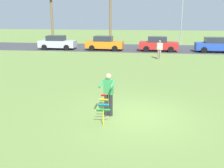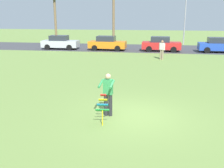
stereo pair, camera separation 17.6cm
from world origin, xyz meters
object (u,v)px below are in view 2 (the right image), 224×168
object	(u,v)px
kite_held	(103,106)
streetlight_pole	(185,14)
parked_car_red	(161,44)
parked_car_blue	(219,45)
person_walker_near	(162,49)
parked_car_orange	(107,43)
parked_car_silver	(60,43)
person_kite_flyer	(108,93)

from	to	relation	value
kite_held	streetlight_pole	bearing A→B (deg)	78.31
kite_held	parked_car_red	distance (m)	20.62
parked_car_blue	person_walker_near	distance (m)	8.27
kite_held	parked_car_orange	world-z (taller)	parked_car_orange
kite_held	person_walker_near	distance (m)	15.09
parked_car_silver	parked_car_red	world-z (taller)	same
person_kite_flyer	person_walker_near	bearing A→B (deg)	80.01
parked_car_orange	parked_car_blue	distance (m)	12.08
person_kite_flyer	parked_car_blue	size ratio (longest dim) A/B	0.41
parked_car_silver	streetlight_pole	distance (m)	16.84
streetlight_pole	kite_held	bearing A→B (deg)	-101.69
person_kite_flyer	parked_car_orange	size ratio (longest dim) A/B	0.41
kite_held	parked_car_orange	bearing A→B (deg)	99.53
parked_car_orange	parked_car_red	distance (m)	6.04
person_kite_flyer	person_walker_near	xyz separation A→B (m)	(2.48, 14.07, -0.02)
person_kite_flyer	kite_held	world-z (taller)	person_kite_flyer
parked_car_silver	parked_car_blue	world-z (taller)	same
person_walker_near	parked_car_orange	bearing A→B (deg)	136.94
person_kite_flyer	parked_car_silver	xyz separation A→B (m)	(-9.06, 19.65, -0.18)
parked_car_blue	parked_car_red	bearing A→B (deg)	180.00
person_kite_flyer	streetlight_pole	bearing A→B (deg)	78.09
parked_car_orange	person_walker_near	world-z (taller)	person_walker_near
parked_car_red	streetlight_pole	bearing A→B (deg)	66.89
parked_car_silver	person_walker_near	size ratio (longest dim) A/B	2.44
person_kite_flyer	parked_car_blue	world-z (taller)	person_kite_flyer
person_kite_flyer	parked_car_orange	world-z (taller)	person_kite_flyer
person_kite_flyer	parked_car_silver	bearing A→B (deg)	114.76
parked_car_red	person_walker_near	world-z (taller)	person_walker_near
parked_car_red	person_walker_near	bearing A→B (deg)	-90.70
parked_car_orange	streetlight_pole	size ratio (longest dim) A/B	0.61
parked_car_silver	parked_car_blue	bearing A→B (deg)	0.00
parked_car_silver	streetlight_pole	xyz separation A→B (m)	(14.77, 7.41, 3.22)
kite_held	parked_car_orange	xyz separation A→B (m)	(-3.43, 20.46, 0.07)
streetlight_pole	parked_car_red	bearing A→B (deg)	-113.11
kite_held	parked_car_silver	bearing A→B (deg)	113.76
person_kite_flyer	parked_car_orange	xyz separation A→B (m)	(-3.49, 19.65, -0.18)
kite_held	parked_car_orange	distance (m)	20.74
parked_car_silver	streetlight_pole	size ratio (longest dim) A/B	0.60
person_kite_flyer	parked_car_orange	bearing A→B (deg)	100.07
kite_held	parked_car_red	world-z (taller)	parked_car_red
parked_car_red	parked_car_blue	bearing A→B (deg)	-0.00
parked_car_silver	parked_car_orange	world-z (taller)	same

